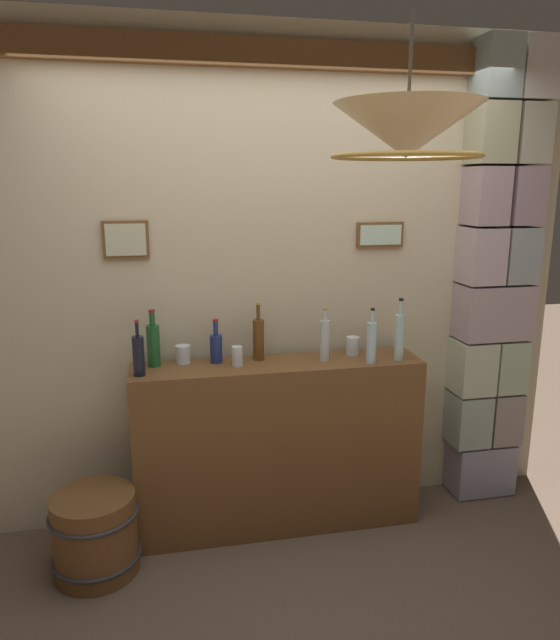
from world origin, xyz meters
name	(u,v)px	position (x,y,z in m)	size (l,w,h in m)	color
ground_plane	(317,631)	(0.00, 0.00, 0.00)	(12.00, 12.00, 0.00)	brown
panelled_rear_partition	(269,270)	(0.00, 1.10, 1.44)	(3.50, 0.15, 2.74)	beige
stone_pillar	(493,282)	(1.32, 0.98, 1.34)	(0.44, 0.28, 2.67)	#8F8E9F
bar_shelf_unit	(278,445)	(0.00, 0.85, 0.48)	(1.58, 0.34, 0.97)	brown
liquor_bottle_tequila	(139,355)	(-0.73, 0.79, 1.08)	(0.06, 0.06, 0.29)	black
liquor_bottle_mezcal	(153,344)	(-0.66, 0.93, 1.09)	(0.07, 0.07, 0.31)	#1B5526
liquor_bottle_rye	(400,335)	(0.66, 0.78, 1.11)	(0.05, 0.05, 0.34)	#A9CBC4
liquor_bottle_vermouth	(372,342)	(0.49, 0.75, 1.09)	(0.05, 0.05, 0.30)	#ACCDD5
liquor_bottle_bourbon	(258,339)	(-0.09, 0.93, 1.09)	(0.06, 0.06, 0.32)	brown
liquor_bottle_amaro	(216,347)	(-0.33, 0.93, 1.06)	(0.07, 0.07, 0.24)	navy
liquor_bottle_port	(325,339)	(0.26, 0.85, 1.09)	(0.05, 0.05, 0.29)	silver
glass_tumbler_rocks	(353,346)	(0.44, 0.92, 1.02)	(0.07, 0.07, 0.10)	silver
glass_tumbler_highball	(237,356)	(-0.22, 0.85, 1.02)	(0.06, 0.06, 0.10)	silver
glass_tumbler_shot	(183,354)	(-0.50, 0.96, 1.02)	(0.08, 0.08, 0.10)	silver
pendant_lamp	(407,133)	(0.25, -0.13, 2.09)	(0.52, 0.52, 0.47)	beige
wooden_barrel	(95,534)	(-0.98, 0.62, 0.21)	(0.44, 0.44, 0.42)	brown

